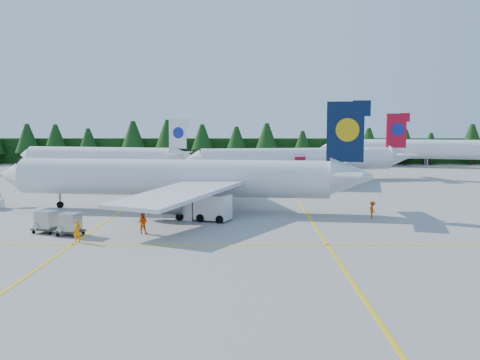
{
  "coord_description": "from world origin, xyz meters",
  "views": [
    {
      "loc": [
        -0.35,
        -47.05,
        9.41
      ],
      "look_at": [
        -1.04,
        9.33,
        3.5
      ],
      "focal_mm": 40.0,
      "sensor_mm": 36.0,
      "label": 1
    }
  ],
  "objects": [
    {
      "name": "airliner_far_right",
      "position": [
        36.21,
        72.27,
        3.93
      ],
      "size": [
        42.51,
        13.15,
        12.55
      ],
      "rotation": [
        0.0,
        0.0,
        -0.23
      ],
      "color": "silver",
      "rests_on": "ground"
    },
    {
      "name": "crew_c",
      "position": [
        12.32,
        6.12,
        0.86
      ],
      "size": [
        0.55,
        0.75,
        1.71
      ],
      "primitive_type": "imported",
      "rotation": [
        0.0,
        0.0,
        1.67
      ],
      "color": "#DA5004",
      "rests_on": "ground"
    },
    {
      "name": "uld_pair",
      "position": [
        -16.52,
        -2.11,
        1.08
      ],
      "size": [
        4.87,
        3.13,
        1.6
      ],
      "rotation": [
        0.0,
        0.0,
        -0.24
      ],
      "color": "#343B2B",
      "rests_on": "ground"
    },
    {
      "name": "airliner_red",
      "position": [
        7.6,
        43.44,
        3.38
      ],
      "size": [
        38.42,
        31.35,
        11.25
      ],
      "rotation": [
        0.0,
        0.0,
        0.17
      ],
      "color": "silver",
      "rests_on": "ground"
    },
    {
      "name": "ground",
      "position": [
        0.0,
        0.0,
        0.0
      ],
      "size": [
        320.0,
        320.0,
        0.0
      ],
      "primitive_type": "plane",
      "color": "gray",
      "rests_on": "ground"
    },
    {
      "name": "taxi_stripe_cross",
      "position": [
        0.0,
        -6.0,
        0.01
      ],
      "size": [
        80.0,
        0.25,
        0.01
      ],
      "primitive_type": "cube",
      "color": "yellow",
      "rests_on": "ground"
    },
    {
      "name": "crew_b",
      "position": [
        -9.33,
        -1.74,
        0.93
      ],
      "size": [
        0.92,
        0.72,
        1.86
      ],
      "primitive_type": "imported",
      "rotation": [
        0.0,
        0.0,
        3.13
      ],
      "color": "#FF5505",
      "rests_on": "ground"
    },
    {
      "name": "taxi_stripe_a",
      "position": [
        -14.0,
        20.0,
        0.01
      ],
      "size": [
        0.25,
        120.0,
        0.01
      ],
      "primitive_type": "cube",
      "color": "yellow",
      "rests_on": "ground"
    },
    {
      "name": "treeline_hedge",
      "position": [
        0.0,
        82.0,
        3.0
      ],
      "size": [
        220.0,
        4.0,
        6.0
      ],
      "primitive_type": "cube",
      "color": "black",
      "rests_on": "ground"
    },
    {
      "name": "airliner_navy",
      "position": [
        -9.21,
        10.77,
        3.52
      ],
      "size": [
        40.23,
        32.92,
        11.72
      ],
      "rotation": [
        0.0,
        0.0,
        -0.13
      ],
      "color": "silver",
      "rests_on": "ground"
    },
    {
      "name": "airliner_far_left",
      "position": [
        -30.1,
        56.73,
        3.25
      ],
      "size": [
        35.09,
        11.18,
        10.38
      ],
      "rotation": [
        0.0,
        0.0,
        -0.24
      ],
      "color": "silver",
      "rests_on": "ground"
    },
    {
      "name": "taxi_stripe_b",
      "position": [
        6.0,
        20.0,
        0.01
      ],
      "size": [
        0.25,
        120.0,
        0.01
      ],
      "primitive_type": "cube",
      "color": "yellow",
      "rests_on": "ground"
    },
    {
      "name": "crew_a",
      "position": [
        -13.86,
        -5.27,
        0.89
      ],
      "size": [
        0.68,
        0.48,
        1.78
      ],
      "primitive_type": "imported",
      "rotation": [
        0.0,
        0.0,
        -0.08
      ],
      "color": "orange",
      "rests_on": "ground"
    },
    {
      "name": "service_truck",
      "position": [
        -4.55,
        4.67,
        1.27
      ],
      "size": [
        5.66,
        3.55,
        2.57
      ],
      "rotation": [
        0.0,
        0.0,
        -0.33
      ],
      "color": "silver",
      "rests_on": "ground"
    }
  ]
}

